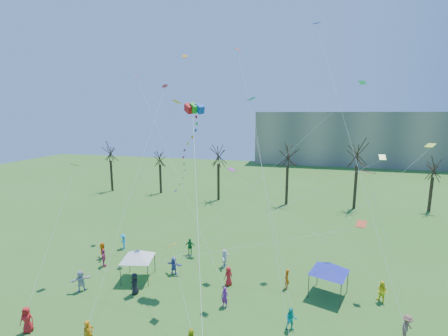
% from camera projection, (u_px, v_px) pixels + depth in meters
% --- Properties ---
extents(distant_building, '(60.00, 14.00, 15.00)m').
position_uv_depth(distant_building, '(362.00, 138.00, 89.58)').
color(distant_building, gray).
rests_on(distant_building, ground).
extents(bare_tree_row, '(69.33, 7.37, 11.01)m').
position_uv_depth(bare_tree_row, '(304.00, 162.00, 49.28)').
color(bare_tree_row, black).
rests_on(bare_tree_row, ground).
extents(big_box_kite, '(3.84, 8.09, 20.02)m').
position_uv_depth(big_box_kite, '(189.00, 156.00, 25.43)').
color(big_box_kite, red).
rests_on(big_box_kite, ground).
extents(canopy_tent_white, '(3.55, 3.55, 2.73)m').
position_uv_depth(canopy_tent_white, '(138.00, 254.00, 27.52)').
color(canopy_tent_white, '#3F3F44').
rests_on(canopy_tent_white, ground).
extents(canopy_tent_blue, '(3.61, 3.61, 2.85)m').
position_uv_depth(canopy_tent_blue, '(329.00, 268.00, 24.98)').
color(canopy_tent_blue, '#3F3F44').
rests_on(canopy_tent_blue, ground).
extents(festival_crowd, '(27.73, 14.69, 1.85)m').
position_uv_depth(festival_crowd, '(193.00, 285.00, 25.28)').
color(festival_crowd, red).
rests_on(festival_crowd, ground).
extents(small_kites_aloft, '(27.67, 17.66, 32.22)m').
position_uv_depth(small_kites_aloft, '(244.00, 135.00, 26.15)').
color(small_kites_aloft, red).
rests_on(small_kites_aloft, ground).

